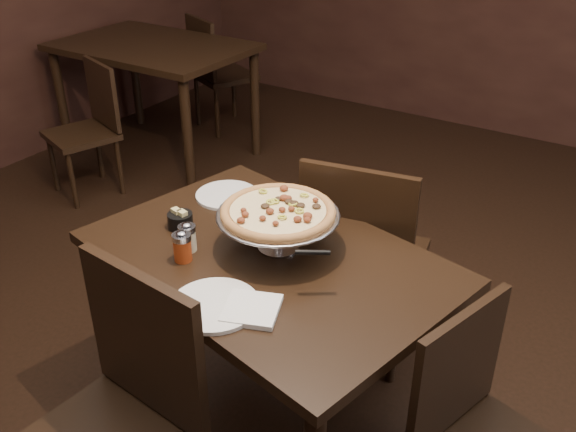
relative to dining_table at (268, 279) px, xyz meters
The scene contains 15 objects.
room 0.75m from the dining_table, ahead, with size 6.04×7.04×2.84m.
dining_table is the anchor object (origin of this frame).
background_table 2.72m from the dining_table, 141.16° to the left, with size 1.31×0.88×0.82m.
pizza_stand 0.25m from the dining_table, 83.47° to the left, with size 0.42×0.42×0.17m.
parmesan_shaker 0.31m from the dining_table, 153.48° to the right, with size 0.06×0.06×0.11m.
pepper_flake_shaker 0.32m from the dining_table, 140.80° to the right, with size 0.06×0.06×0.11m.
packet_caddy 0.39m from the dining_table, behind, with size 0.09×0.09×0.07m.
napkin_stack 0.33m from the dining_table, 64.61° to the right, with size 0.16×0.16×0.02m, color white.
plate_left 0.47m from the dining_table, 144.88° to the left, with size 0.25×0.25×0.01m, color white.
plate_near 0.34m from the dining_table, 85.11° to the right, with size 0.27×0.27×0.01m, color white.
serving_spatula 0.34m from the dining_table, 22.09° to the right, with size 0.14×0.14×0.02m.
chair_far 0.54m from the dining_table, 77.31° to the left, with size 0.53×0.53×0.97m.
chair_near 0.68m from the dining_table, 96.12° to the right, with size 0.50×0.50×0.98m.
bg_chair_far 3.13m from the dining_table, 131.71° to the left, with size 0.55×0.55×0.90m.
bg_chair_near 2.34m from the dining_table, 153.46° to the left, with size 0.50×0.50×0.84m.
Camera 1 is at (0.97, -1.50, 1.96)m, focal length 40.00 mm.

